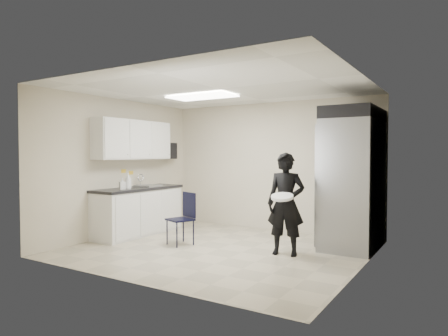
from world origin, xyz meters
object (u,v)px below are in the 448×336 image
Objects in this scene: man_tuxedo at (286,204)px; lower_counter at (139,212)px; folding_chair at (180,220)px; commercial_fridge at (353,184)px.

lower_counter is at bearing 170.36° from man_tuxedo.
folding_chair is at bearing -12.98° from lower_counter.
commercial_fridge is 2.43× the size of folding_chair.
man_tuxedo reaches higher than lower_counter.
lower_counter is 3.98m from commercial_fridge.
folding_chair is 1.86m from man_tuxedo.
commercial_fridge reaches higher than folding_chair.
man_tuxedo is (3.03, 0.03, 0.36)m from lower_counter.
commercial_fridge is 2.96m from folding_chair.
lower_counter is 0.90× the size of commercial_fridge.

